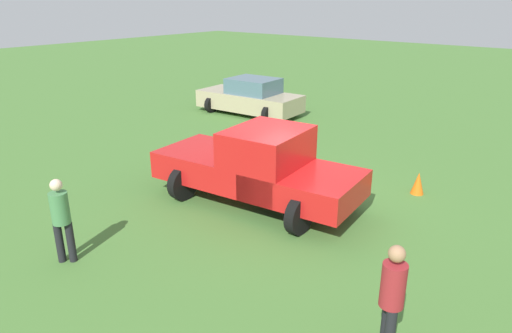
{
  "coord_description": "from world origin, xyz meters",
  "views": [
    {
      "loc": [
        -8.26,
        -5.62,
        4.58
      ],
      "look_at": [
        -0.54,
        0.61,
        0.9
      ],
      "focal_mm": 32.47,
      "sensor_mm": 36.0,
      "label": 1
    }
  ],
  "objects_px": {
    "pickup_truck": "(261,165)",
    "person_bystander": "(61,217)",
    "traffic_cone": "(418,183)",
    "sedan_near": "(250,98)",
    "person_visitor": "(392,296)"
  },
  "relations": [
    {
      "from": "pickup_truck",
      "to": "sedan_near",
      "type": "distance_m",
      "value": 8.78
    },
    {
      "from": "person_bystander",
      "to": "traffic_cone",
      "type": "bearing_deg",
      "value": 109.37
    },
    {
      "from": "person_visitor",
      "to": "traffic_cone",
      "type": "relative_size",
      "value": 3.07
    },
    {
      "from": "pickup_truck",
      "to": "traffic_cone",
      "type": "distance_m",
      "value": 3.95
    },
    {
      "from": "pickup_truck",
      "to": "traffic_cone",
      "type": "xyz_separation_m",
      "value": [
        2.87,
        -2.63,
        -0.68
      ]
    },
    {
      "from": "pickup_truck",
      "to": "sedan_near",
      "type": "bearing_deg",
      "value": -54.87
    },
    {
      "from": "person_bystander",
      "to": "traffic_cone",
      "type": "distance_m",
      "value": 8.04
    },
    {
      "from": "person_visitor",
      "to": "traffic_cone",
      "type": "bearing_deg",
      "value": -109.37
    },
    {
      "from": "pickup_truck",
      "to": "traffic_cone",
      "type": "bearing_deg",
      "value": -138.44
    },
    {
      "from": "pickup_truck",
      "to": "person_bystander",
      "type": "bearing_deg",
      "value": 67.94
    },
    {
      "from": "person_visitor",
      "to": "traffic_cone",
      "type": "height_order",
      "value": "person_visitor"
    },
    {
      "from": "pickup_truck",
      "to": "sedan_near",
      "type": "height_order",
      "value": "pickup_truck"
    },
    {
      "from": "traffic_cone",
      "to": "sedan_near",
      "type": "bearing_deg",
      "value": 65.93
    },
    {
      "from": "traffic_cone",
      "to": "person_visitor",
      "type": "bearing_deg",
      "value": -163.24
    },
    {
      "from": "person_bystander",
      "to": "pickup_truck",
      "type": "bearing_deg",
      "value": 121.84
    }
  ]
}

